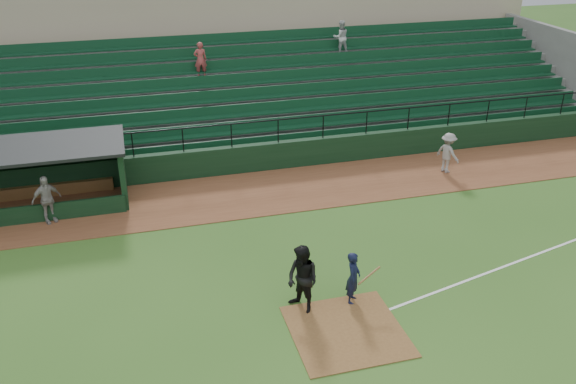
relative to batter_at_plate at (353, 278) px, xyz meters
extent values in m
plane|color=#335E1E|center=(-0.63, -0.25, -0.82)|extent=(90.00, 90.00, 0.00)
cube|color=brown|center=(-0.63, 7.75, -0.80)|extent=(40.00, 4.00, 0.03)
cube|color=brown|center=(-0.63, -1.25, -0.80)|extent=(3.00, 3.00, 0.03)
cube|color=white|center=(7.37, 0.95, -0.81)|extent=(17.49, 4.44, 0.01)
cube|color=black|center=(-0.63, 9.95, -0.22)|extent=(36.00, 0.35, 1.20)
cylinder|color=black|center=(-0.63, 9.95, 1.38)|extent=(36.00, 0.06, 0.06)
cube|color=slate|center=(-0.63, 14.85, 0.98)|extent=(36.00, 9.00, 3.60)
cube|color=#103C22|center=(-0.63, 14.35, 1.43)|extent=(34.56, 8.00, 4.05)
cube|color=slate|center=(17.37, 14.90, 1.28)|extent=(0.35, 9.50, 4.20)
cube|color=tan|center=(-0.63, 21.35, 2.38)|extent=(38.00, 3.00, 6.40)
cube|color=slate|center=(-0.63, 19.35, 2.88)|extent=(36.00, 2.00, 0.20)
imported|color=silver|center=(5.49, 16.65, 3.19)|extent=(0.83, 0.65, 1.71)
imported|color=#AA3E3E|center=(-2.00, 15.65, 2.73)|extent=(0.62, 0.41, 1.70)
cube|color=black|center=(-10.38, 10.15, 0.33)|extent=(8.50, 0.20, 2.30)
cube|color=black|center=(-6.13, 8.85, 0.33)|extent=(0.20, 2.60, 2.30)
cube|color=olive|center=(-10.38, 9.75, -0.57)|extent=(7.65, 0.40, 0.50)
cube|color=black|center=(-10.38, 7.50, -0.47)|extent=(8.50, 0.12, 0.70)
imported|color=black|center=(0.00, 0.00, 0.00)|extent=(0.64, 0.71, 1.63)
cylinder|color=olive|center=(0.40, -0.20, 0.13)|extent=(0.79, 0.34, 0.35)
imported|color=black|center=(-1.51, 0.01, 0.21)|extent=(1.17, 1.25, 2.04)
imported|color=gray|center=(7.14, 7.61, 0.08)|extent=(1.02, 1.28, 1.74)
imported|color=#9C9792|center=(-8.81, 7.38, 0.11)|extent=(1.14, 0.86, 1.80)
camera|label=1|loc=(-5.69, -13.64, 9.84)|focal=38.21mm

